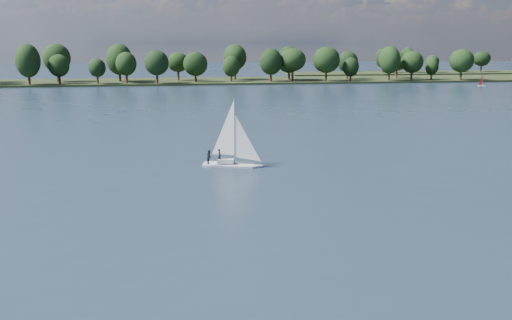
# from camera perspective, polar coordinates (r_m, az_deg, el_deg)

# --- Properties ---
(ground) EXTENTS (700.00, 700.00, 0.00)m
(ground) POSITION_cam_1_polar(r_m,az_deg,el_deg) (127.46, -3.47, 4.47)
(ground) COLOR #233342
(ground) RESTS_ON ground
(far_shore) EXTENTS (660.00, 40.00, 1.50)m
(far_shore) POSITION_cam_1_polar(r_m,az_deg,el_deg) (238.71, -6.17, 7.76)
(far_shore) COLOR black
(far_shore) RESTS_ON ground
(far_shore_back) EXTENTS (220.00, 30.00, 1.40)m
(far_shore_back) POSITION_cam_1_polar(r_m,az_deg,el_deg) (334.21, 22.18, 8.07)
(far_shore_back) COLOR black
(far_shore_back) RESTS_ON ground
(sailboat) EXTENTS (7.39, 3.80, 9.37)m
(sailboat) POSITION_cam_1_polar(r_m,az_deg,el_deg) (73.95, -2.72, 1.30)
(sailboat) COLOR silver
(sailboat) RESTS_ON ground
(dinghy_orange) EXTENTS (2.86, 1.16, 4.54)m
(dinghy_orange) POSITION_cam_1_polar(r_m,az_deg,el_deg) (231.34, 21.68, 7.16)
(dinghy_orange) COLOR white
(dinghy_orange) RESTS_ON ground
(treeline) EXTENTS (562.59, 73.48, 18.90)m
(treeline) POSITION_cam_1_polar(r_m,az_deg,el_deg) (233.54, -9.80, 9.58)
(treeline) COLOR black
(treeline) RESTS_ON ground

